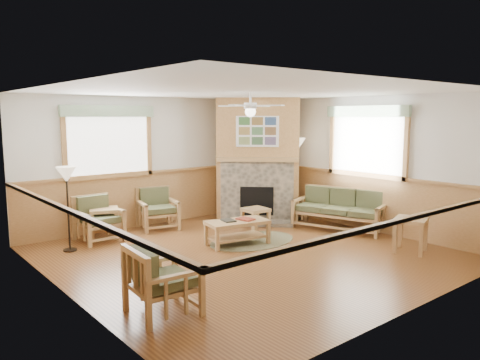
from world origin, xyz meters
TOP-DOWN VIEW (x-y plane):
  - floor at (0.00, 0.00)m, footprint 6.00×6.00m
  - ceiling at (0.00, 0.00)m, footprint 6.00×6.00m
  - wall_back at (0.00, 3.00)m, footprint 6.00×0.02m
  - wall_front at (0.00, -3.00)m, footprint 6.00×0.02m
  - wall_left at (-3.00, 0.00)m, footprint 0.02×6.00m
  - wall_right at (3.00, 0.00)m, footprint 0.02×6.00m
  - wainscot at (0.00, 0.00)m, footprint 6.00×6.00m
  - fireplace at (2.05, 2.05)m, footprint 3.11×3.11m
  - window_back at (-1.10, 2.96)m, footprint 1.90×0.16m
  - window_right at (2.96, -0.20)m, footprint 0.16×1.90m
  - ceiling_fan at (0.30, 0.30)m, footprint 1.59×1.59m
  - sofa at (2.55, 0.14)m, footprint 1.95×1.27m
  - armchair_back_left at (-1.59, 2.41)m, footprint 0.77×0.77m
  - armchair_back_right at (-0.27, 2.55)m, footprint 0.88×0.88m
  - armchair_left at (-2.32, -1.20)m, footprint 0.78×0.78m
  - coffee_table at (0.23, 0.57)m, footprint 1.19×0.76m
  - end_table_chairs at (-1.44, 2.53)m, footprint 0.66×0.65m
  - end_table_sofa at (2.21, -1.67)m, footprint 0.67×0.66m
  - footstool at (1.34, 1.34)m, footprint 0.50×0.50m
  - braided_rug at (0.59, 0.57)m, footprint 2.03×2.03m
  - floor_lamp_left at (-2.25, 2.10)m, footprint 0.40×0.40m
  - floor_lamp_right at (2.55, 1.37)m, footprint 0.53×0.53m
  - book_red at (0.38, 0.52)m, footprint 0.26×0.33m
  - book_dark at (0.08, 0.64)m, footprint 0.25×0.30m

SIDE VIEW (x-z plane):
  - floor at x=0.00m, z-range -0.01..0.00m
  - braided_rug at x=0.59m, z-range 0.00..0.01m
  - footstool at x=1.34m, z-range 0.00..0.41m
  - coffee_table at x=0.23m, z-range 0.00..0.44m
  - end_table_chairs at x=-1.44m, z-range 0.00..0.58m
  - end_table_sofa at x=2.21m, z-range 0.00..0.59m
  - armchair_left at x=-2.32m, z-range 0.00..0.82m
  - armchair_back_left at x=-1.59m, z-range 0.00..0.83m
  - sofa at x=2.55m, z-range 0.00..0.83m
  - armchair_back_right at x=-0.27m, z-range 0.00..0.83m
  - book_dark at x=0.08m, z-range 0.45..0.48m
  - book_red at x=0.38m, z-range 0.46..0.49m
  - wainscot at x=0.00m, z-range 0.00..1.10m
  - floor_lamp_left at x=-2.25m, z-range 0.00..1.47m
  - floor_lamp_right at x=2.55m, z-range 0.00..1.84m
  - wall_back at x=0.00m, z-range 0.00..2.70m
  - wall_front at x=0.00m, z-range 0.00..2.70m
  - wall_left at x=-3.00m, z-range 0.00..2.70m
  - wall_right at x=3.00m, z-range 0.00..2.70m
  - fireplace at x=2.05m, z-range 0.00..2.70m
  - window_back at x=-1.10m, z-range 1.78..3.28m
  - window_right at x=2.96m, z-range 1.78..3.28m
  - ceiling_fan at x=0.30m, z-range 2.48..2.84m
  - ceiling at x=0.00m, z-range 2.70..2.71m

